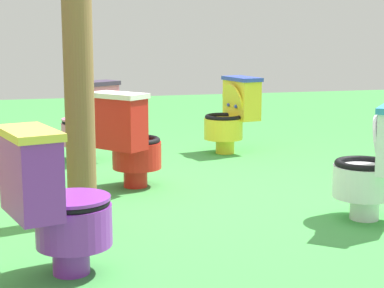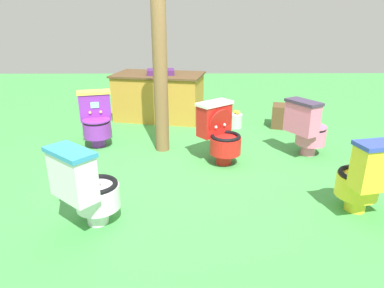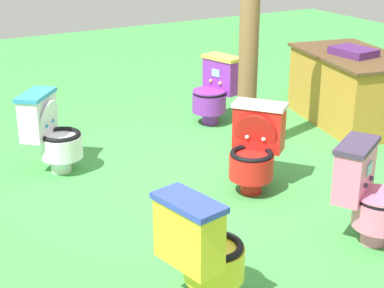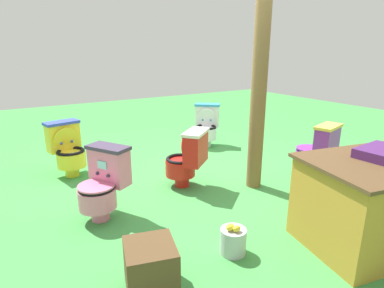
# 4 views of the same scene
# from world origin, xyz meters

# --- Properties ---
(ground) EXTENTS (14.00, 14.00, 0.00)m
(ground) POSITION_xyz_m (0.00, 0.00, 0.00)
(ground) COLOR #429947
(toilet_red) EXTENTS (0.62, 0.64, 0.73)m
(toilet_red) POSITION_xyz_m (0.37, 0.15, 0.37)
(toilet_red) COLOR red
(toilet_red) RESTS_ON ground
(toilet_purple) EXTENTS (0.52, 0.58, 0.73)m
(toilet_purple) POSITION_xyz_m (-1.25, 0.77, 0.37)
(toilet_purple) COLOR purple
(toilet_purple) RESTS_ON ground
(toilet_pink) EXTENTS (0.63, 0.59, 0.73)m
(toilet_pink) POSITION_xyz_m (1.47, 0.34, 0.37)
(toilet_pink) COLOR pink
(toilet_pink) RESTS_ON ground
(toilet_white) EXTENTS (0.63, 0.64, 0.73)m
(toilet_white) POSITION_xyz_m (-0.83, -1.20, 0.37)
(toilet_white) COLOR white
(toilet_white) RESTS_ON ground
(toilet_yellow) EXTENTS (0.49, 0.56, 0.73)m
(toilet_yellow) POSITION_xyz_m (1.53, -1.04, 0.37)
(toilet_yellow) COLOR yellow
(toilet_yellow) RESTS_ON ground
(vendor_table) EXTENTS (1.61, 1.14, 0.85)m
(vendor_table) POSITION_xyz_m (-0.50, 2.05, 0.39)
(vendor_table) COLOR #B7842D
(vendor_table) RESTS_ON ground
(wooden_post) EXTENTS (0.18, 0.18, 2.29)m
(wooden_post) POSITION_xyz_m (-0.35, 0.56, 1.15)
(wooden_post) COLOR brown
(wooden_post) RESTS_ON ground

